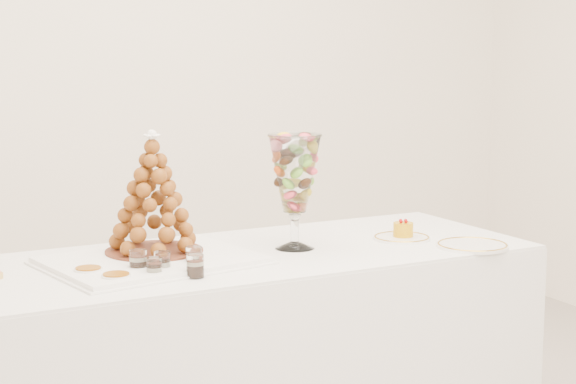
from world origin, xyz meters
TOP-DOWN VIEW (x-y plane):
  - buffet_table at (-0.11, 0.28)m, footprint 1.92×0.81m
  - lace_tray at (-0.47, 0.27)m, footprint 0.70×0.58m
  - macaron_vase at (0.04, 0.27)m, footprint 0.18×0.18m
  - cake_plate at (0.46, 0.24)m, footprint 0.20×0.20m
  - spare_plate at (0.60, 0.02)m, footprint 0.25×0.25m
  - verrine_a at (-0.55, 0.17)m, footprint 0.07×0.07m
  - verrine_b at (-0.48, 0.13)m, footprint 0.06×0.06m
  - verrine_c at (-0.37, 0.16)m, footprint 0.06×0.06m
  - verrine_d at (-0.53, 0.09)m, footprint 0.06×0.06m
  - verrine_e at (-0.41, 0.04)m, footprint 0.06×0.06m
  - ramekin_back at (-0.70, 0.19)m, footprint 0.09×0.09m
  - ramekin_front at (-0.65, 0.08)m, footprint 0.09×0.09m
  - croquembouche at (-0.44, 0.35)m, footprint 0.32×0.32m
  - mousse_cake at (0.46, 0.24)m, footprint 0.07×0.07m

SIDE VIEW (x-z plane):
  - buffet_table at x=-0.11m, z-range 0.00..0.72m
  - cake_plate at x=0.46m, z-range 0.72..0.73m
  - spare_plate at x=0.60m, z-range 0.72..0.73m
  - lace_tray at x=-0.47m, z-range 0.72..0.74m
  - ramekin_back at x=-0.70m, z-range 0.72..0.75m
  - ramekin_front at x=-0.65m, z-range 0.72..0.75m
  - verrine_d at x=-0.53m, z-range 0.72..0.79m
  - verrine_b at x=-0.48m, z-range 0.72..0.79m
  - verrine_c at x=-0.37m, z-range 0.72..0.79m
  - mousse_cake at x=0.46m, z-range 0.73..0.79m
  - verrine_e at x=-0.41m, z-range 0.72..0.79m
  - verrine_a at x=-0.55m, z-range 0.72..0.80m
  - croquembouche at x=-0.44m, z-range 0.74..1.14m
  - macaron_vase at x=0.04m, z-range 0.78..1.17m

